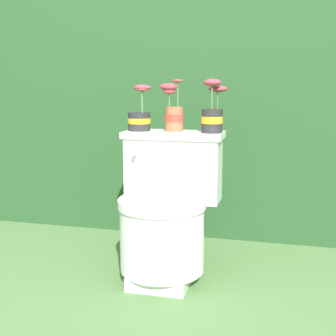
{
  "coord_description": "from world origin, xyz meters",
  "views": [
    {
      "loc": [
        0.42,
        -1.94,
        0.9
      ],
      "look_at": [
        -0.09,
        0.09,
        0.5
      ],
      "focal_mm": 50.0,
      "sensor_mm": 36.0,
      "label": 1
    }
  ],
  "objects_px": {
    "potted_plant_midleft": "(173,112)",
    "potted_plant_left": "(140,117)",
    "toilet": "(166,212)",
    "potted_plant_middle": "(213,114)"
  },
  "relations": [
    {
      "from": "potted_plant_left",
      "to": "potted_plant_middle",
      "type": "bearing_deg",
      "value": 0.16
    },
    {
      "from": "potted_plant_midleft",
      "to": "potted_plant_left",
      "type": "bearing_deg",
      "value": -173.25
    },
    {
      "from": "potted_plant_midleft",
      "to": "potted_plant_middle",
      "type": "height_order",
      "value": "potted_plant_middle"
    },
    {
      "from": "toilet",
      "to": "potted_plant_midleft",
      "type": "relative_size",
      "value": 2.71
    },
    {
      "from": "potted_plant_left",
      "to": "potted_plant_middle",
      "type": "xyz_separation_m",
      "value": [
        0.35,
        0.0,
        0.02
      ]
    },
    {
      "from": "potted_plant_midleft",
      "to": "toilet",
      "type": "bearing_deg",
      "value": -88.01
    },
    {
      "from": "toilet",
      "to": "potted_plant_midleft",
      "type": "distance_m",
      "value": 0.47
    },
    {
      "from": "toilet",
      "to": "potted_plant_left",
      "type": "height_order",
      "value": "potted_plant_left"
    },
    {
      "from": "potted_plant_midleft",
      "to": "potted_plant_middle",
      "type": "distance_m",
      "value": 0.19
    },
    {
      "from": "toilet",
      "to": "potted_plant_left",
      "type": "xyz_separation_m",
      "value": [
        -0.17,
        0.14,
        0.42
      ]
    }
  ]
}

